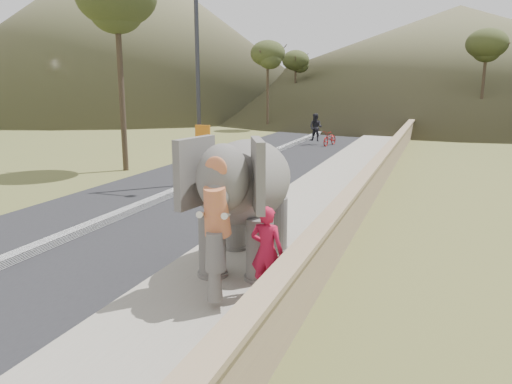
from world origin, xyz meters
The scene contains 12 objects.
ground centered at (0.00, 0.00, 0.00)m, with size 160.00×160.00×0.00m, color olive.
road centered at (-5.00, 10.00, 0.01)m, with size 7.00×120.00×0.03m, color black.
median centered at (-5.00, 10.00, 0.11)m, with size 0.35×120.00×0.22m, color black.
walkway centered at (0.00, 10.00, 0.07)m, with size 3.00×120.00×0.15m, color #9E9687.
parapet centered at (1.65, 10.00, 0.55)m, with size 0.30×120.00×1.10m, color tan.
lamppost centered at (-4.69, 11.59, 4.87)m, with size 1.76×0.36×8.00m.
signboard centered at (-4.50, 10.88, 1.64)m, with size 0.60×0.08×2.40m.
hill_left centered at (-38.00, 55.00, 11.00)m, with size 60.00×60.00×22.00m, color brown.
hill_far centered at (5.00, 70.00, 7.00)m, with size 80.00×80.00×14.00m, color brown.
elephant_and_man centered at (0.02, 3.73, 1.53)m, with size 2.47×4.07×2.79m.
motorcyclist centered at (-3.25, 25.37, 0.79)m, with size 1.90×1.85×2.01m.
trees centered at (3.48, 28.26, 3.88)m, with size 48.25×43.61×9.01m.
Camera 1 is at (3.72, -5.69, 3.94)m, focal length 35.00 mm.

